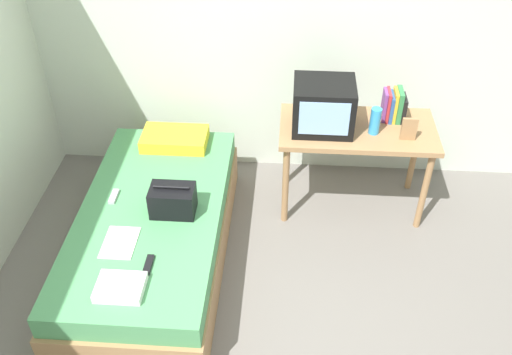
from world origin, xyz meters
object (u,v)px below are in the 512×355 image
magazine (120,243)px  folded_towel (120,287)px  remote_silver (114,196)px  handbag (173,200)px  bed (154,234)px  tv (323,106)px  remote_dark (148,265)px  water_bottle (375,121)px  book_row (394,106)px  desk (357,138)px  picture_frame (409,129)px  pillow (175,139)px

magazine → folded_towel: bearing=-74.5°
remote_silver → handbag: bearing=-14.4°
magazine → folded_towel: (0.11, -0.38, 0.02)m
folded_towel → bed: bearing=88.7°
tv → remote_silver: tv is taller
remote_dark → folded_towel: bearing=-120.8°
water_bottle → book_row: book_row is taller
bed → tv: tv is taller
handbag → book_row: bearing=29.2°
book_row → remote_silver: size_ratio=1.72×
desk → folded_towel: 2.05m
tv → water_bottle: (0.38, -0.05, -0.08)m
tv → remote_dark: bearing=-131.2°
picture_frame → handbag: bearing=-159.9°
water_bottle → picture_frame: water_bottle is taller
desk → picture_frame: 0.41m
remote_silver → folded_towel: (0.26, -0.82, 0.02)m
desk → picture_frame: picture_frame is taller
handbag → folded_towel: (-0.19, -0.71, -0.07)m
bed → water_bottle: 1.79m
book_row → handbag: (-1.54, -0.86, -0.28)m
pillow → remote_silver: pillow is taller
bed → remote_silver: remote_silver is taller
tv → handbag: (-1.00, -0.71, -0.35)m
handbag → water_bottle: bearing=25.6°
water_bottle → book_row: bearing=51.7°
desk → bed: bearing=-153.6°
handbag → magazine: (-0.29, -0.32, -0.10)m
book_row → folded_towel: 2.36m
desk → book_row: bearing=26.4°
bed → picture_frame: (1.78, 0.58, 0.60)m
tv → remote_silver: bearing=-157.6°
picture_frame → folded_towel: picture_frame is taller
desk → magazine: 1.89m
remote_dark → folded_towel: 0.24m
desk → remote_dark: (-1.34, -1.24, -0.16)m
magazine → pillow: bearing=82.1°
pillow → book_row: bearing=2.3°
tv → remote_dark: (-1.07, -1.22, -0.44)m
book_row → picture_frame: book_row is taller
bed → desk: bearing=26.4°
bed → book_row: book_row is taller
bed → handbag: (0.17, -0.01, 0.34)m
water_bottle → folded_towel: size_ratio=0.73×
water_bottle → book_row: 0.25m
water_bottle → picture_frame: size_ratio=1.16×
book_row → desk: bearing=-153.6°
folded_towel → tv: bearing=50.1°
handbag → tv: bearing=35.5°
bed → magazine: 0.43m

